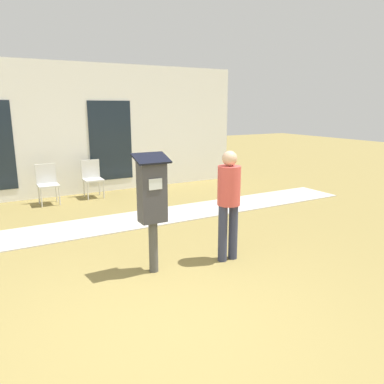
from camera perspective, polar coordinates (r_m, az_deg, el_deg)
The scene contains 7 objects.
ground_plane at distance 4.13m, azimuth -3.63°, elevation -18.80°, with size 40.00×40.00×0.00m, color olive.
sidewalk at distance 7.11m, azimuth -15.83°, elevation -5.24°, with size 12.00×1.10×0.02m.
building_facade at distance 9.65m, azimuth -20.64°, elevation 8.76°, with size 10.00×0.26×3.20m.
parking_meter at distance 4.84m, azimuth -6.09°, elevation -0.90°, with size 0.44×0.31×1.59m.
person_standing at distance 5.25m, azimuth 5.62°, elevation -0.80°, with size 0.32×0.32×1.58m.
outdoor_chair_left at distance 9.03m, azimuth -21.20°, elevation 1.62°, with size 0.44×0.44×0.90m.
outdoor_chair_middle at distance 9.38m, azimuth -15.01°, elevation 2.46°, with size 0.44×0.44×0.90m.
Camera 1 is at (-1.50, -3.17, 2.18)m, focal length 35.00 mm.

